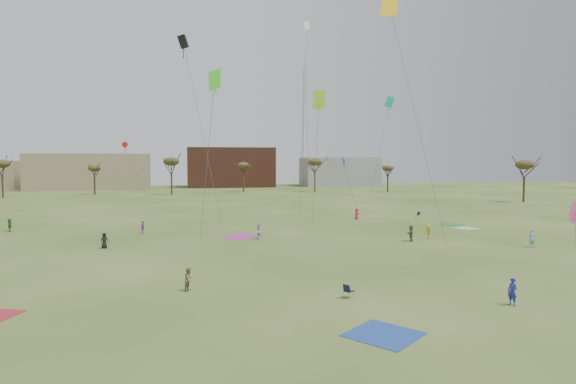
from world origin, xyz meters
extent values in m
plane|color=#35531A|center=(0.00, 0.00, 0.00)|extent=(260.00, 260.00, 0.00)
imported|color=#21299A|center=(9.31, -6.47, 0.81)|extent=(0.54, 0.68, 1.61)
imported|color=#817052|center=(-8.98, 0.68, 0.74)|extent=(0.85, 0.91, 1.49)
imported|color=#635D46|center=(13.65, 15.05, 0.83)|extent=(1.41, 1.46, 1.67)
imported|color=black|center=(-16.67, 17.56, 0.74)|extent=(0.85, 0.73, 1.47)
imported|color=gold|center=(16.24, 16.19, 0.75)|extent=(1.05, 1.09, 1.50)
imported|color=#83ACDA|center=(23.39, 9.40, 0.91)|extent=(0.66, 0.44, 1.81)
imported|color=#AD48A6|center=(-13.85, 26.40, 0.73)|extent=(0.58, 0.92, 1.47)
imported|color=silver|center=(-1.51, 19.58, 0.86)|extent=(1.05, 1.04, 1.71)
imported|color=#2E7C29|center=(-29.18, 31.19, 0.78)|extent=(0.81, 1.51, 1.55)
imported|color=#C8224C|center=(14.56, 33.49, 0.78)|extent=(0.89, 0.74, 1.57)
cube|color=#2548A0|center=(0.11, -9.30, 0.00)|extent=(4.36, 4.36, 0.03)
cube|color=beige|center=(24.54, 22.25, 0.00)|extent=(3.28, 3.28, 0.03)
cube|color=#B5379A|center=(-3.22, 21.74, 0.00)|extent=(4.89, 4.89, 0.03)
cube|color=#2E7F3A|center=(24.60, 25.70, 0.00)|extent=(4.06, 4.06, 0.03)
cube|color=#141938|center=(0.55, -3.02, 0.42)|extent=(0.69, 0.69, 0.04)
cube|color=#141938|center=(0.36, -3.15, 0.65)|extent=(0.38, 0.49, 0.44)
cube|color=#141334|center=(23.78, 33.31, 0.42)|extent=(0.61, 0.61, 0.04)
cube|color=#141334|center=(24.00, 33.37, 0.65)|extent=(0.26, 0.52, 0.44)
cube|color=#42E027|center=(-6.22, 15.87, 15.93)|extent=(1.02, 1.02, 2.01)
cube|color=#42E027|center=(-6.22, 15.87, 15.23)|extent=(0.08, 0.08, 1.81)
cylinder|color=#4C4C51|center=(-6.96, 16.34, 8.42)|extent=(1.52, 0.98, 15.03)
cube|color=yellow|center=(10.60, 14.32, 23.36)|extent=(1.17, 1.17, 2.29)
cube|color=yellow|center=(10.60, 14.32, 22.56)|extent=(0.08, 0.08, 2.06)
cylinder|color=#4C4C51|center=(12.19, 11.38, 12.13)|extent=(3.23, 5.91, 22.47)
cube|color=black|center=(-9.04, 25.47, 21.54)|extent=(0.80, 0.80, 1.37)
cube|color=black|center=(-9.04, 25.47, 20.74)|extent=(0.08, 0.08, 2.06)
cylinder|color=#4C4C51|center=(-7.07, 24.04, 11.22)|extent=(3.99, 2.91, 20.65)
cone|color=blue|center=(14.01, 37.79, 8.21)|extent=(1.20, 0.09, 1.20)
cube|color=blue|center=(14.01, 37.79, 7.44)|extent=(0.08, 0.08, 1.96)
cylinder|color=#4C4C51|center=(14.81, 37.00, 4.55)|extent=(1.65, 1.63, 7.32)
cube|color=#99E926|center=(6.44, 24.57, 15.45)|extent=(1.13, 1.13, 2.23)
cube|color=#99E926|center=(6.44, 24.57, 14.67)|extent=(0.08, 0.08, 2.00)
cylinder|color=#4C4C51|center=(5.81, 23.64, 8.17)|extent=(1.30, 1.90, 14.55)
cone|color=#B11412|center=(-17.47, 43.16, 10.60)|extent=(0.84, 0.06, 0.84)
cube|color=#B11412|center=(-17.47, 43.16, 10.06)|extent=(0.08, 0.08, 1.37)
cylinder|color=#4C4C51|center=(-15.47, 41.25, 5.75)|extent=(4.03, 3.87, 9.71)
cube|color=teal|center=(24.24, 44.62, 17.87)|extent=(0.92, 0.92, 1.80)
cube|color=teal|center=(24.24, 44.62, 17.24)|extent=(0.08, 0.08, 1.62)
cylinder|color=#4C4C51|center=(22.56, 44.76, 9.38)|extent=(3.41, 0.31, 16.97)
cube|color=white|center=(8.89, 39.89, 28.00)|extent=(0.74, 0.74, 1.26)
cube|color=white|center=(8.89, 39.89, 27.26)|extent=(0.08, 0.08, 1.89)
cylinder|color=#4C4C51|center=(7.86, 37.67, 14.45)|extent=(2.10, 4.47, 27.11)
cylinder|color=#3A2B1E|center=(-48.00, 86.00, 2.55)|extent=(0.40, 0.40, 5.10)
ellipsoid|color=#473D1E|center=(-48.00, 86.00, 7.48)|extent=(3.57, 3.57, 1.87)
cylinder|color=#3A2B1E|center=(-30.00, 92.00, 2.16)|extent=(0.40, 0.40, 4.32)
ellipsoid|color=#473D1E|center=(-30.00, 92.00, 6.34)|extent=(3.02, 3.02, 1.58)
cylinder|color=#3A2B1E|center=(-12.00, 88.00, 2.70)|extent=(0.40, 0.40, 5.40)
ellipsoid|color=#473D1E|center=(-12.00, 88.00, 7.92)|extent=(3.78, 3.78, 1.98)
cylinder|color=#3A2B1E|center=(6.00, 94.00, 2.34)|extent=(0.40, 0.40, 4.68)
ellipsoid|color=#473D1E|center=(6.00, 94.00, 6.86)|extent=(3.28, 3.28, 1.72)
cylinder|color=#3A2B1E|center=(24.00, 90.00, 2.64)|extent=(0.40, 0.40, 5.28)
ellipsoid|color=#473D1E|center=(24.00, 90.00, 7.74)|extent=(3.70, 3.70, 1.94)
cylinder|color=#3A2B1E|center=(42.00, 85.00, 2.10)|extent=(0.40, 0.40, 4.20)
ellipsoid|color=#473D1E|center=(42.00, 85.00, 6.16)|extent=(2.94, 2.94, 1.54)
cylinder|color=#3A2B1E|center=(56.00, 52.00, 2.52)|extent=(0.40, 0.40, 5.04)
ellipsoid|color=#473D1E|center=(56.00, 52.00, 7.39)|extent=(3.53, 3.53, 1.85)
cube|color=#937F60|center=(-35.00, 115.00, 5.00)|extent=(32.00, 14.00, 10.00)
cube|color=brown|center=(5.00, 120.00, 6.00)|extent=(26.00, 16.00, 12.00)
cube|color=gray|center=(40.00, 118.00, 4.50)|extent=(24.00, 12.00, 9.00)
cylinder|color=#9EA3A8|center=(30.90, 125.00, 19.00)|extent=(0.16, 0.16, 38.00)
cylinder|color=#9EA3A8|center=(29.55, 125.78, 19.00)|extent=(0.16, 0.16, 38.00)
cylinder|color=#9EA3A8|center=(29.55, 124.22, 19.00)|extent=(0.16, 0.16, 38.00)
cylinder|color=#9EA3A8|center=(30.00, 125.00, 39.50)|extent=(0.10, 0.10, 3.00)
camera|label=1|loc=(-9.24, -30.63, 8.46)|focal=30.19mm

